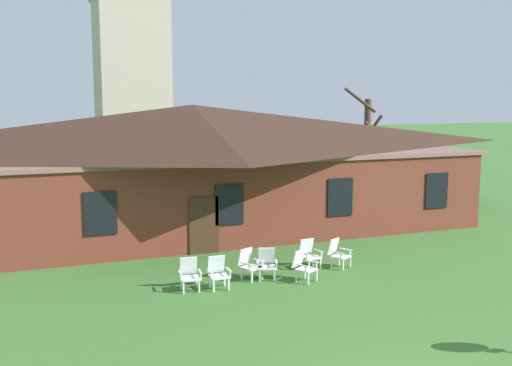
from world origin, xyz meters
The scene contains 10 objects.
brick_building centered at (0.00, 17.31, 2.72)m, with size 24.03×10.40×5.34m.
dome_tower centered at (0.56, 35.46, 8.46)m, with size 5.18×5.18×18.56m.
lawn_chair_by_porch centered at (-2.56, 8.43, 0.50)m, with size 0.69×0.72×0.96m.
lawn_chair_near_door centered at (-1.72, 8.29, 0.50)m, with size 0.65×0.68×0.96m.
lawn_chair_left_end centered at (-0.53, 8.81, 0.50)m, with size 0.80×0.84×0.96m.
lawn_chair_middle centered at (0.01, 8.65, 0.50)m, with size 0.77×0.82×0.96m.
lawn_chair_right_end centered at (0.96, 8.01, 0.50)m, with size 0.83×0.86×0.96m.
lawn_chair_far_side centered at (1.79, 9.26, 0.50)m, with size 0.69×0.73×0.96m.
lawn_chair_under_eave centered at (2.71, 8.96, 0.50)m, with size 0.83×0.86×0.96m.
bare_tree_beside_building centered at (9.93, 18.98, 3.09)m, with size 2.24×2.23×6.17m.
Camera 1 is at (-6.98, -8.39, 5.66)m, focal length 42.34 mm.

